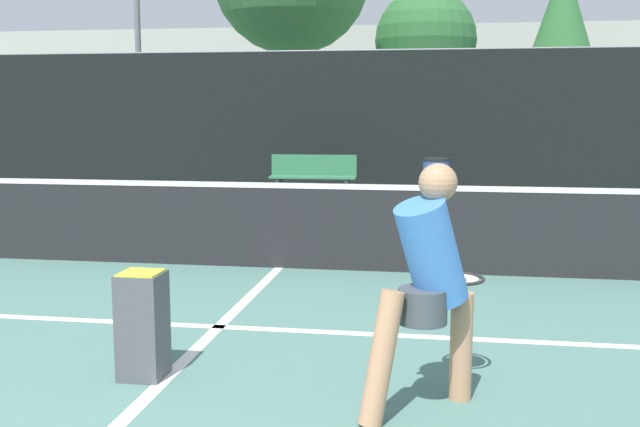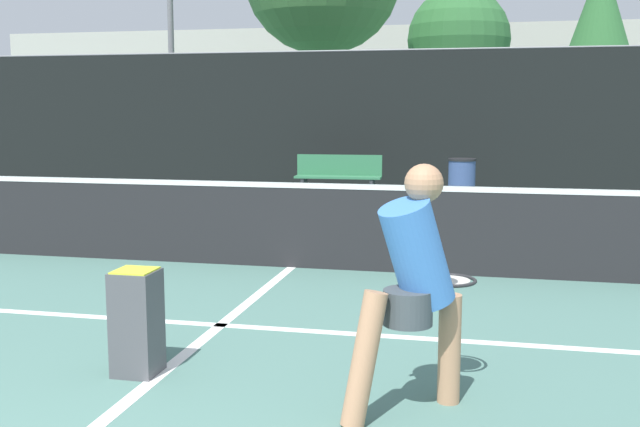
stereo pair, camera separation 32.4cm
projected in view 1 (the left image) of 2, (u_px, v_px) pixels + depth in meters
court_service_line at (219, 327)px, 6.06m from camera, size 8.25×0.10×0.01m
court_center_mark at (210, 335)px, 5.83m from camera, size 0.10×5.06×0.01m
net at (279, 222)px, 8.23m from camera, size 11.09×0.09×1.07m
fence_back at (357, 122)px, 15.42m from camera, size 24.00×0.06×2.94m
player_practicing at (429, 278)px, 4.31m from camera, size 0.82×1.12×1.46m
tennis_ball_scattered_0 at (429, 305)px, 6.62m from camera, size 0.07×0.07×0.07m
tennis_ball_scattered_4 at (144, 343)px, 5.54m from camera, size 0.07×0.07×0.07m
ball_hopper at (143, 322)px, 4.89m from camera, size 0.28×0.28×0.71m
courtside_bench at (313, 175)px, 14.38m from camera, size 1.67×0.45×0.86m
trash_bin at (436, 181)px, 13.76m from camera, size 0.51×0.51×0.84m
parked_car at (579, 160)px, 16.92m from camera, size 1.65×4.55×1.39m
tree_west at (562, 20)px, 22.85m from camera, size 2.35×2.35×6.26m
tree_mid at (426, 41)px, 21.64m from camera, size 2.93×2.93×5.16m
building_far at (399, 90)px, 29.85m from camera, size 36.00×2.40×4.88m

